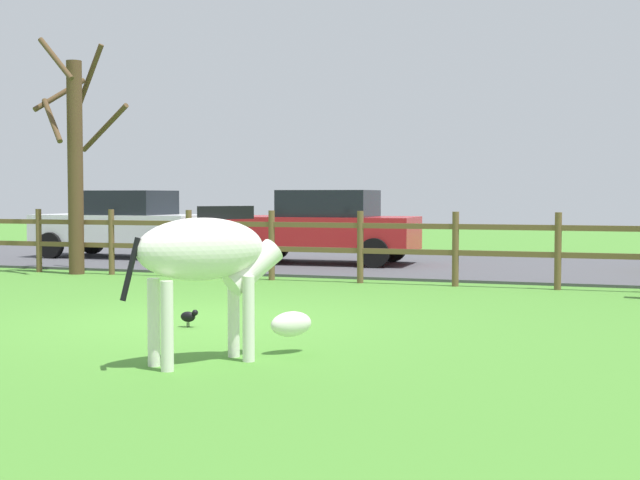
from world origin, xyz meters
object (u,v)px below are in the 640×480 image
Objects in this scene: parked_car_white at (123,223)px; bare_tree at (75,156)px; zebra at (210,260)px; parked_car_red at (324,226)px; crow_on_grass at (189,316)px.

bare_tree is at bearing -71.36° from parked_car_white.
parked_car_red reaches higher than zebra.
parked_car_white is at bearing 125.57° from crow_on_grass.
zebra is 7.63× the size of crow_on_grass.
parked_car_red is (-2.62, 10.70, -0.08)m from zebra.
parked_car_white reaches higher than crow_on_grass.
parked_car_red is at bearing 103.74° from zebra.
parked_car_red is 5.04m from parked_car_white.
crow_on_grass is 0.05× the size of parked_car_red.
bare_tree reaches higher than parked_car_red.
zebra is at bearing -57.31° from crow_on_grass.
crow_on_grass is at bearing -54.43° from parked_car_white.
parked_car_red is 1.01× the size of parked_car_white.
zebra is 11.01m from parked_car_red.
bare_tree is at bearing 134.04° from crow_on_grass.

